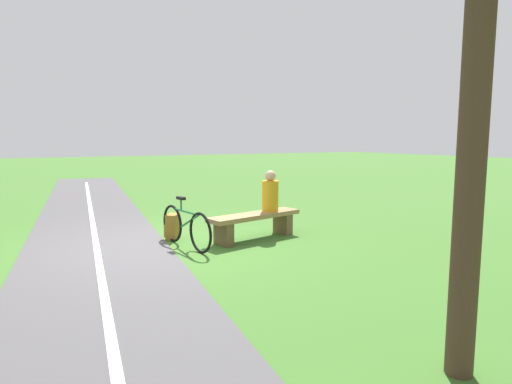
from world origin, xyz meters
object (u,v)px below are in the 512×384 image
(person_seated, at_px, (270,193))
(backpack, at_px, (172,227))
(bicycle, at_px, (186,227))
(bench, at_px, (255,221))

(person_seated, bearing_deg, backpack, -32.39)
(person_seated, bearing_deg, bicycle, -10.45)
(person_seated, height_order, bicycle, person_seated)
(person_seated, xyz_separation_m, bicycle, (1.67, 0.04, -0.46))
(bench, xyz_separation_m, person_seated, (-0.37, -0.08, 0.48))
(bicycle, bearing_deg, bench, 79.38)
(person_seated, relative_size, bicycle, 0.47)
(person_seated, distance_m, bicycle, 1.73)
(backpack, bearing_deg, person_seated, 159.29)
(bench, distance_m, person_seated, 0.61)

